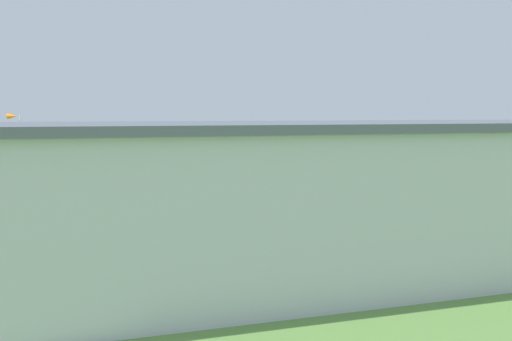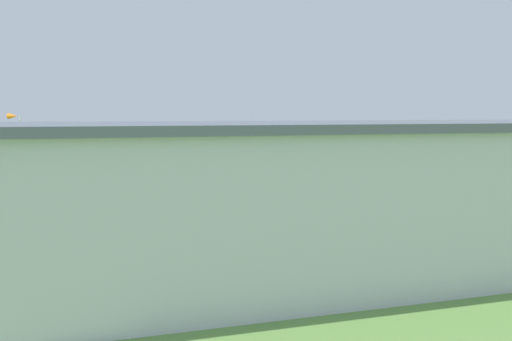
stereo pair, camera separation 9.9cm
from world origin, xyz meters
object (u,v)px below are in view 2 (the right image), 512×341
object	(u,v)px
person_walking_on_apron	(508,196)
windsock	(14,122)
hangar	(375,196)
person_watching_takeoff	(5,221)
biplane	(224,153)
person_crossing_taxiway	(502,205)

from	to	relation	value
person_walking_on_apron	windsock	xyz separation A→B (m)	(34.24, -33.87, 5.34)
windsock	hangar	bearing A→B (deg)	105.60
person_walking_on_apron	person_watching_takeoff	xyz separation A→B (m)	(35.68, 1.25, 0.09)
biplane	person_crossing_taxiway	world-z (taller)	biplane
hangar	biplane	size ratio (longest dim) A/B	4.39
person_watching_takeoff	person_crossing_taxiway	world-z (taller)	person_watching_takeoff
hangar	person_crossing_taxiway	xyz separation A→B (m)	(-16.22, -11.95, -2.49)
biplane	person_walking_on_apron	distance (m)	29.61
hangar	person_watching_takeoff	world-z (taller)	hangar
hangar	person_watching_takeoff	bearing A→B (deg)	-44.40
person_walking_on_apron	person_crossing_taxiway	bearing A→B (deg)	48.22
person_crossing_taxiway	windsock	world-z (taller)	windsock
biplane	person_walking_on_apron	size ratio (longest dim) A/B	5.31
windsock	person_walking_on_apron	bearing A→B (deg)	135.31
person_walking_on_apron	windsock	distance (m)	48.46
hangar	biplane	world-z (taller)	hangar
biplane	person_watching_takeoff	size ratio (longest dim) A/B	4.85
hangar	windsock	xyz separation A→B (m)	(14.03, -50.28, 2.81)
biplane	windsock	world-z (taller)	windsock
hangar	person_crossing_taxiway	bearing A→B (deg)	-143.62
person_watching_takeoff	windsock	size ratio (longest dim) A/B	0.25
person_watching_takeoff	person_crossing_taxiway	distance (m)	31.86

